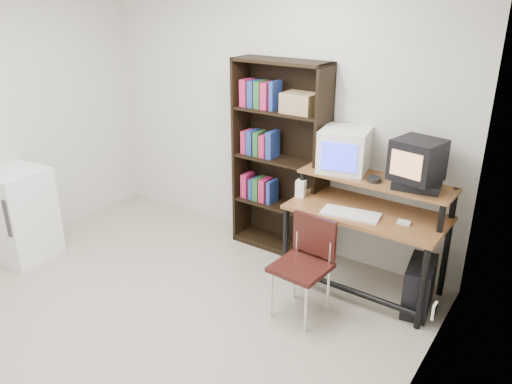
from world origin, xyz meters
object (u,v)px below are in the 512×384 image
Objects in this scene: school_chair at (306,257)px; crt_monitor at (344,150)px; bookshelf at (281,157)px; mini_fridge at (19,214)px; crt_tv at (417,160)px; computer_desk at (368,214)px; pc_tower at (419,286)px.

crt_monitor is at bearing 99.76° from school_chair.
crt_monitor is 1.02m from school_chair.
school_chair is (0.08, -0.77, -0.66)m from crt_monitor.
bookshelf is at bearing 136.09° from school_chair.
crt_tv is at bearing 17.71° from mini_fridge.
crt_tv is at bearing -5.36° from bookshelf.
crt_monitor is at bearing -174.60° from crt_tv.
crt_tv is 0.46× the size of mini_fridge.
mini_fridge reaches higher than school_chair.
crt_monitor is at bearing 23.78° from mini_fridge.
crt_monitor is 1.16× the size of crt_tv.
computer_desk is at bearing 72.68° from school_chair.
pc_tower is at bearing -26.58° from crt_monitor.
bookshelf is (-0.69, 0.08, -0.20)m from crt_monitor.
pc_tower is 0.98m from school_chair.
crt_tv is 1.16m from school_chair.
computer_desk is 0.69m from school_chair.
computer_desk is 3.27m from mini_fridge.
pc_tower is at bearing -10.34° from bookshelf.
bookshelf reaches higher than crt_monitor.
crt_monitor is at bearing 155.35° from computer_desk.
mini_fridge is (-2.72, -0.74, -0.05)m from school_chair.
mini_fridge is (-3.48, -1.29, 0.23)m from pc_tower.
crt_tv reaches higher than mini_fridge.
pc_tower is 0.24× the size of bookshelf.
bookshelf reaches higher than school_chair.
mini_fridge is at bearing -144.85° from crt_tv.
school_chair is at bearing -109.96° from computer_desk.
pc_tower is 1.72m from bookshelf.
pc_tower is 3.72m from mini_fridge.
crt_tv is 1.03m from pc_tower.
computer_desk is 2.79× the size of crt_monitor.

